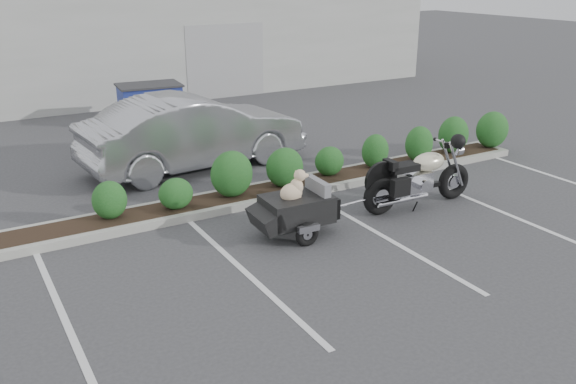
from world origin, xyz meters
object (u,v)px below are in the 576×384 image
dumpster (150,104)px  sedan (194,132)px  motorcycle (419,178)px  pet_trailer (296,208)px

dumpster → sedan: bearing=-90.3°
motorcycle → pet_trailer: size_ratio=1.26×
pet_trailer → dumpster: 9.24m
sedan → dumpster: bearing=-11.0°
pet_trailer → dumpster: size_ratio=1.05×
pet_trailer → sedan: (-0.04, 4.56, 0.34)m
pet_trailer → sedan: size_ratio=0.39×
motorcycle → dumpster: bearing=106.5°
sedan → pet_trailer: bearing=175.2°
dumpster → pet_trailer: bearing=-87.3°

